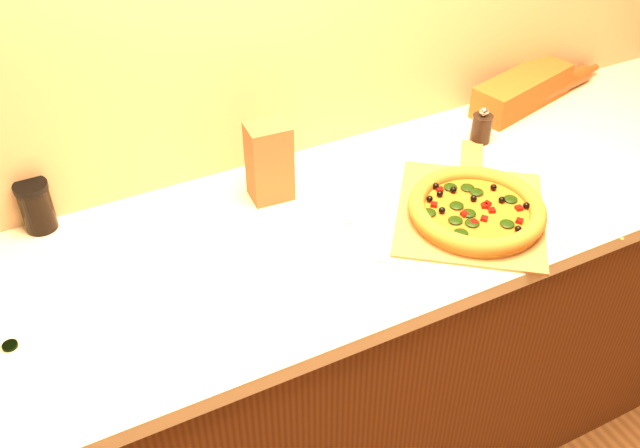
{
  "coord_description": "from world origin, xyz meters",
  "views": [
    {
      "loc": [
        -0.64,
        0.27,
        1.95
      ],
      "look_at": [
        -0.08,
        1.38,
        0.96
      ],
      "focal_mm": 40.0,
      "sensor_mm": 36.0,
      "label": 1
    }
  ],
  "objects": [
    {
      "name": "pizza",
      "position": [
        0.29,
        1.29,
        0.93
      ],
      "size": [
        0.32,
        0.32,
        0.05
      ],
      "color": "#AA772A",
      "rests_on": "pizza_peel"
    },
    {
      "name": "bread_bag",
      "position": [
        0.74,
        1.68,
        0.95
      ],
      "size": [
        0.36,
        0.2,
        0.09
      ],
      "primitive_type": "cube",
      "rotation": [
        0.0,
        0.0,
        0.26
      ],
      "color": "brown",
      "rests_on": "countertop"
    },
    {
      "name": "countertop",
      "position": [
        0.0,
        1.43,
        0.88
      ],
      "size": [
        2.84,
        0.68,
        0.04
      ],
      "primitive_type": "cube",
      "color": "beige",
      "rests_on": "cabinet"
    },
    {
      "name": "pizza_peel",
      "position": [
        0.3,
        1.32,
        0.9
      ],
      "size": [
        0.51,
        0.53,
        0.01
      ],
      "rotation": [
        0.0,
        0.0,
        -0.65
      ],
      "color": "olive",
      "rests_on": "countertop"
    },
    {
      "name": "cabinet",
      "position": [
        0.0,
        1.43,
        0.43
      ],
      "size": [
        2.8,
        0.65,
        0.86
      ],
      "primitive_type": "cube",
      "color": "#48210F",
      "rests_on": "ground"
    },
    {
      "name": "dark_jar",
      "position": [
        -0.63,
        1.73,
        0.96
      ],
      "size": [
        0.08,
        0.08,
        0.12
      ],
      "color": "black",
      "rests_on": "countertop"
    },
    {
      "name": "bottle_cap",
      "position": [
        -0.76,
        1.37,
        0.9
      ],
      "size": [
        0.03,
        0.03,
        0.01
      ],
      "primitive_type": "cylinder",
      "rotation": [
        0.0,
        0.0,
        0.02
      ],
      "color": "black",
      "rests_on": "countertop"
    },
    {
      "name": "rolling_pin",
      "position": [
        0.89,
        1.68,
        0.93
      ],
      "size": [
        0.39,
        0.11,
        0.05
      ],
      "rotation": [
        0.0,
        0.0,
        0.22
      ],
      "color": "#613510",
      "rests_on": "countertop"
    },
    {
      "name": "paper_bag",
      "position": [
        -0.1,
        1.6,
        1.0
      ],
      "size": [
        0.11,
        0.09,
        0.2
      ],
      "primitive_type": "cube",
      "rotation": [
        0.0,
        0.0,
        -0.07
      ],
      "color": "brown",
      "rests_on": "countertop"
    },
    {
      "name": "pepper_grinder",
      "position": [
        0.51,
        1.57,
        0.94
      ],
      "size": [
        0.06,
        0.06,
        0.11
      ],
      "color": "black",
      "rests_on": "countertop"
    }
  ]
}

